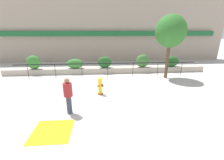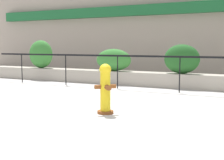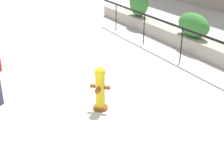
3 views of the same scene
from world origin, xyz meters
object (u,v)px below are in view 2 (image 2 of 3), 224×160
(hedge_bush_1, at_px, (113,60))
(hedge_bush_2, at_px, (182,59))
(hedge_bush_0, at_px, (41,54))
(fire_hydrant, at_px, (105,88))

(hedge_bush_1, bearing_deg, hedge_bush_2, 0.00)
(hedge_bush_0, xyz_separation_m, hedge_bush_2, (6.13, 0.00, -0.09))
(hedge_bush_1, bearing_deg, hedge_bush_0, 180.00)
(hedge_bush_1, height_order, hedge_bush_2, hedge_bush_2)
(hedge_bush_2, height_order, fire_hydrant, hedge_bush_2)
(hedge_bush_0, relative_size, hedge_bush_1, 0.83)
(hedge_bush_0, xyz_separation_m, hedge_bush_1, (3.50, 0.00, -0.18))
(hedge_bush_0, height_order, hedge_bush_2, hedge_bush_0)
(fire_hydrant, bearing_deg, hedge_bush_1, 114.61)
(hedge_bush_2, xyz_separation_m, fire_hydrant, (-0.43, -4.79, -0.45))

